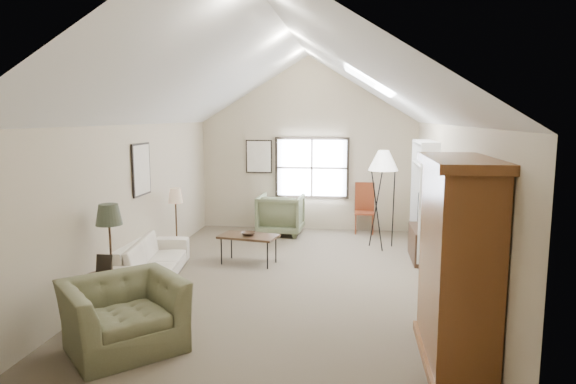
# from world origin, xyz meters

# --- Properties ---
(room_shell) EXTENTS (5.01, 8.01, 4.00)m
(room_shell) POSITION_xyz_m (0.00, 0.00, 3.21)
(room_shell) COLOR #6C5D4D
(room_shell) RESTS_ON ground
(window) EXTENTS (1.72, 0.08, 1.42)m
(window) POSITION_xyz_m (0.10, 3.96, 1.45)
(window) COLOR black
(window) RESTS_ON room_shell
(skylight) EXTENTS (0.80, 1.20, 0.52)m
(skylight) POSITION_xyz_m (1.30, 0.90, 3.22)
(skylight) COLOR white
(skylight) RESTS_ON room_shell
(wall_art) EXTENTS (1.97, 3.71, 0.88)m
(wall_art) POSITION_xyz_m (-1.88, 1.94, 1.73)
(wall_art) COLOR black
(wall_art) RESTS_ON room_shell
(armoire) EXTENTS (0.60, 1.50, 2.20)m
(armoire) POSITION_xyz_m (2.18, -2.40, 1.10)
(armoire) COLOR brown
(armoire) RESTS_ON ground
(tv_alcove) EXTENTS (0.32, 1.30, 2.10)m
(tv_alcove) POSITION_xyz_m (2.34, 1.60, 1.15)
(tv_alcove) COLOR white
(tv_alcove) RESTS_ON ground
(media_console) EXTENTS (0.34, 1.18, 0.60)m
(media_console) POSITION_xyz_m (2.32, 1.60, 0.30)
(media_console) COLOR #382316
(media_console) RESTS_ON ground
(tv_panel) EXTENTS (0.05, 0.90, 0.55)m
(tv_panel) POSITION_xyz_m (2.32, 1.60, 0.92)
(tv_panel) COLOR black
(tv_panel) RESTS_ON media_console
(sofa) EXTENTS (1.11, 2.23, 0.63)m
(sofa) POSITION_xyz_m (-2.20, -0.05, 0.31)
(sofa) COLOR beige
(sofa) RESTS_ON ground
(armchair_near) EXTENTS (1.65, 1.64, 0.81)m
(armchair_near) POSITION_xyz_m (-1.49, -2.61, 0.40)
(armchair_near) COLOR #646848
(armchair_near) RESTS_ON ground
(armchair_far) EXTENTS (1.00, 1.03, 0.91)m
(armchair_far) POSITION_xyz_m (-0.54, 3.33, 0.45)
(armchair_far) COLOR #5C6547
(armchair_far) RESTS_ON ground
(coffee_table) EXTENTS (1.11, 0.76, 0.52)m
(coffee_table) POSITION_xyz_m (-0.78, 0.94, 0.26)
(coffee_table) COLOR #3B2A18
(coffee_table) RESTS_ON ground
(bowl) EXTENTS (0.29, 0.29, 0.06)m
(bowl) POSITION_xyz_m (-0.78, 0.94, 0.55)
(bowl) COLOR #3C2518
(bowl) RESTS_ON coffee_table
(side_table) EXTENTS (0.60, 0.60, 0.54)m
(side_table) POSITION_xyz_m (-2.20, -1.65, 0.27)
(side_table) COLOR #3A2417
(side_table) RESTS_ON ground
(side_chair) EXTENTS (0.45, 0.45, 1.14)m
(side_chair) POSITION_xyz_m (1.32, 3.70, 0.57)
(side_chair) COLOR maroon
(side_chair) RESTS_ON ground
(tripod_lamp) EXTENTS (0.76, 0.76, 2.01)m
(tripod_lamp) POSITION_xyz_m (1.64, 2.34, 1.01)
(tripod_lamp) COLOR white
(tripod_lamp) RESTS_ON ground
(dark_lamp) EXTENTS (0.40, 0.40, 1.49)m
(dark_lamp) POSITION_xyz_m (-2.20, -1.45, 0.75)
(dark_lamp) COLOR #2A2F21
(dark_lamp) RESTS_ON ground
(tan_lamp) EXTENTS (0.30, 0.30, 1.34)m
(tan_lamp) POSITION_xyz_m (-2.20, 1.15, 0.67)
(tan_lamp) COLOR tan
(tan_lamp) RESTS_ON ground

